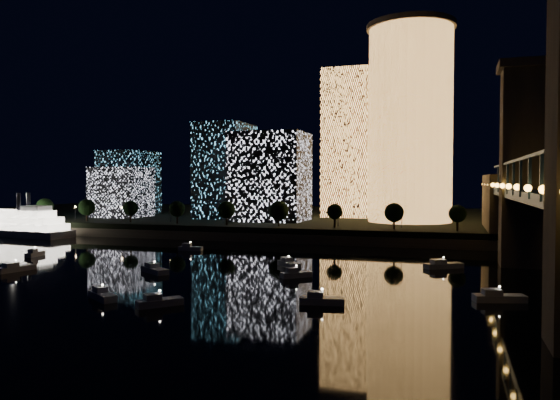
{
  "coord_description": "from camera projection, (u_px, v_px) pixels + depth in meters",
  "views": [
    {
      "loc": [
        47.58,
        -95.16,
        20.94
      ],
      "look_at": [
        0.7,
        55.0,
        15.45
      ],
      "focal_mm": 35.0,
      "sensor_mm": 36.0,
      "label": 1
    }
  ],
  "objects": [
    {
      "name": "tower_cylindrical",
      "position": [
        410.0,
        123.0,
        212.57
      ],
      "size": [
        34.0,
        34.0,
        76.64
      ],
      "color": "#FFAB51",
      "rests_on": "far_bank"
    },
    {
      "name": "riverboat",
      "position": [
        7.0,
        224.0,
        209.31
      ],
      "size": [
        57.51,
        17.96,
        17.04
      ],
      "color": "silver",
      "rests_on": "ground"
    },
    {
      "name": "street_lamps",
      "position": [
        223.0,
        213.0,
        205.16
      ],
      "size": [
        132.7,
        0.7,
        5.65
      ],
      "color": "black",
      "rests_on": "far_bank"
    },
    {
      "name": "midrise_blocks",
      "position": [
        202.0,
        178.0,
        237.11
      ],
      "size": [
        102.41,
        42.25,
        40.81
      ],
      "color": "white",
      "rests_on": "far_bank"
    },
    {
      "name": "seawall",
      "position": [
        302.0,
        239.0,
        183.85
      ],
      "size": [
        420.0,
        6.0,
        3.0
      ],
      "primitive_type": "cube",
      "color": "#6B5E4C",
      "rests_on": "ground"
    },
    {
      "name": "ground",
      "position": [
        192.0,
        289.0,
        105.68
      ],
      "size": [
        520.0,
        520.0,
        0.0
      ],
      "primitive_type": "plane",
      "color": "black",
      "rests_on": "ground"
    },
    {
      "name": "motorboats",
      "position": [
        212.0,
        274.0,
        117.75
      ],
      "size": [
        124.31,
        79.06,
        2.78
      ],
      "color": "silver",
      "rests_on": "ground"
    },
    {
      "name": "tower_rectangular",
      "position": [
        348.0,
        144.0,
        243.48
      ],
      "size": [
        20.44,
        20.44,
        65.03
      ],
      "primitive_type": "cube",
      "color": "#FFAB51",
      "rests_on": "far_bank"
    },
    {
      "name": "far_bank",
      "position": [
        345.0,
        220.0,
        258.23
      ],
      "size": [
        420.0,
        160.0,
        5.0
      ],
      "primitive_type": "cube",
      "color": "black",
      "rests_on": "ground"
    },
    {
      "name": "esplanade_trees",
      "position": [
        213.0,
        210.0,
        199.76
      ],
      "size": [
        166.27,
        6.92,
        8.96
      ],
      "color": "black",
      "rests_on": "far_bank"
    }
  ]
}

